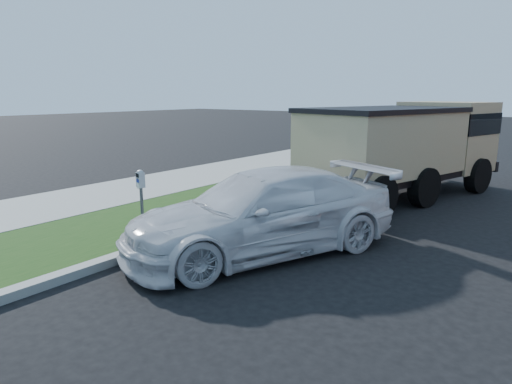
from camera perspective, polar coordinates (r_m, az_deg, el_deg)
The scene contains 5 objects.
ground at distance 7.80m, azimuth 3.83°, elevation -9.77°, with size 120.00×120.00×0.00m, color black.
streetside at distance 12.79m, azimuth -12.28°, elevation -0.94°, with size 6.12×50.00×0.15m.
parking_meter at distance 9.22m, azimuth -14.19°, elevation 0.44°, with size 0.21×0.16×1.34m.
white_wagon at distance 8.50m, azimuth 1.35°, elevation -2.46°, with size 2.14×5.27×1.53m, color silver.
dump_truck at distance 13.92m, azimuth 18.29°, elevation 5.75°, with size 4.19×7.20×2.66m.
Camera 1 is at (3.94, -6.07, 2.92)m, focal length 32.00 mm.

